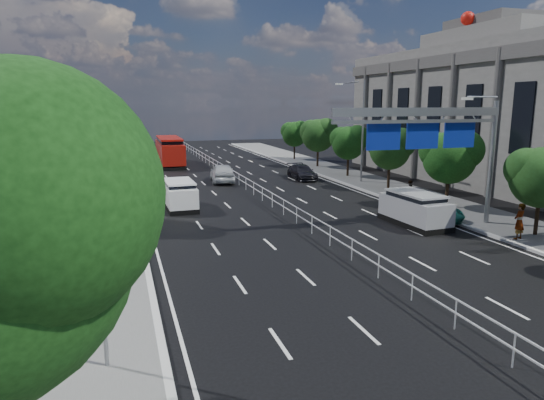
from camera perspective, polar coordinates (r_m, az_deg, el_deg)
name	(u,v)px	position (r m, az deg, el deg)	size (l,w,h in m)	color
ground	(439,319)	(17.55, 19.02, -13.05)	(160.00, 160.00, 0.00)	black
sidewalk_near	(68,374)	(14.58, -22.92, -18.31)	(5.00, 140.00, 0.14)	slate
kerb_near	(164,359)	(14.51, -12.57, -17.78)	(0.25, 140.00, 0.15)	silver
median_fence	(256,190)	(37.12, -1.89, 1.19)	(0.05, 85.00, 1.02)	silver
hedge_near	(24,300)	(19.22, -27.11, -10.38)	(1.00, 36.00, 0.44)	black
toilet_sign	(81,268)	(13.38, -21.53, -7.42)	(1.62, 0.18, 4.34)	gray
overhead_gantry	(436,130)	(28.19, 18.71, 7.79)	(10.24, 0.38, 7.45)	gray
streetlight_far	(360,124)	(43.76, 10.30, 8.74)	(2.78, 2.40, 9.00)	gray
civic_hall	(517,112)	(48.28, 26.87, 9.20)	(14.40, 36.00, 14.35)	slate
near_tree_back	(81,145)	(30.82, -21.50, 5.99)	(4.84, 4.51, 6.69)	black
far_tree_c	(543,174)	(29.08, 29.23, 2.70)	(3.52, 3.28, 4.94)	black
far_tree_d	(450,155)	(34.57, 20.26, 5.04)	(3.85, 3.59, 5.34)	black
far_tree_e	(391,147)	(40.74, 13.79, 6.08)	(3.63, 3.38, 5.13)	black
far_tree_f	(349,141)	(47.29, 9.06, 6.87)	(3.52, 3.28, 5.02)	black
far_tree_g	(319,134)	(54.06, 5.50, 7.79)	(3.96, 3.69, 5.45)	black
far_tree_h	(295,133)	(61.04, 2.71, 7.92)	(3.41, 3.18, 4.91)	black
white_minivan	(180,195)	(33.47, -10.81, 0.61)	(1.99, 4.47, 1.93)	black
red_bus	(170,151)	(57.50, -11.95, 5.71)	(2.67, 10.70, 3.19)	black
near_car_silver	(222,173)	(44.27, -5.86, 3.22)	(2.01, 5.00, 1.70)	silver
near_car_dark	(148,153)	(64.90, -14.41, 5.41)	(1.59, 4.55, 1.50)	black
silver_minivan	(415,209)	(29.61, 16.45, -1.02)	(2.24, 4.81, 1.96)	black
parked_car_teal	(428,209)	(31.34, 17.87, -1.00)	(2.20, 4.76, 1.32)	#17685B
parked_car_dark	(302,172)	(45.77, 3.56, 3.30)	(1.88, 4.63, 1.34)	black
pedestrian_a	(519,221)	(28.01, 27.09, -2.25)	(0.69, 0.45, 1.89)	gray
pedestrian_b	(409,191)	(35.64, 15.85, 1.00)	(0.77, 0.60, 1.58)	gray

